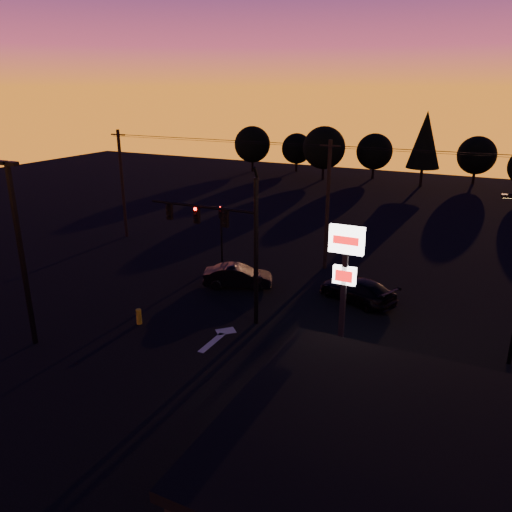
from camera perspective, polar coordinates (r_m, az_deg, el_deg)
The scene contains 19 objects.
ground at distance 25.23m, azimuth -7.23°, elevation -10.53°, with size 120.00×120.00×0.00m, color black.
lane_arrow at distance 26.22m, azimuth -4.28°, elevation -9.21°, with size 1.20×3.10×0.01m.
traffic_signal_mast at distance 26.51m, azimuth -3.10°, elevation 2.65°, with size 6.79×0.52×8.58m.
secondary_signal at distance 35.68m, azimuth -4.00°, elevation 3.42°, with size 0.30×0.31×4.35m.
parking_lot_light at distance 26.06m, azimuth -25.40°, elevation 1.29°, with size 1.25×0.30×9.14m.
pylon_sign at distance 21.69m, azimuth 10.13°, elevation -1.41°, with size 1.50×0.28×6.80m.
utility_pole_0 at distance 43.65m, azimuth -15.03°, elevation 7.99°, with size 1.40×0.26×9.00m.
utility_pole_1 at distance 34.68m, azimuth 8.17°, elevation 5.77°, with size 1.40×0.26×9.00m.
power_wires at distance 34.02m, azimuth 8.48°, elevation 12.30°, with size 36.00×1.22×0.07m.
bollard at distance 28.06m, azimuth -13.23°, elevation -6.75°, with size 0.29×0.29×0.86m, color gold.
tree_0 at distance 76.82m, azimuth -0.42°, elevation 12.64°, with size 5.36×5.36×6.74m.
tree_1 at distance 77.15m, azimuth 4.68°, elevation 12.14°, with size 4.54×4.54×5.71m.
tree_2 at distance 70.31m, azimuth 7.78°, elevation 12.16°, with size 5.77×5.78×7.26m.
tree_3 at distance 72.56m, azimuth 13.38°, elevation 11.54°, with size 4.95×4.95×6.22m.
tree_4 at distance 68.11m, azimuth 18.76°, elevation 12.47°, with size 4.18×4.18×9.50m.
tree_5 at distance 72.73m, azimuth 23.91°, elevation 10.47°, with size 4.95×4.95×6.22m.
car_mid at distance 32.14m, azimuth -2.08°, elevation -2.32°, with size 1.53×4.39×1.45m, color black.
car_right at distance 30.59m, azimuth 11.50°, elevation -3.85°, with size 2.01×4.93×1.43m, color black.
suv_parked at distance 18.76m, azimuth 19.13°, elevation -20.76°, with size 2.20×4.76×1.32m, color black.
Camera 1 is at (12.51, -18.14, 12.30)m, focal length 35.00 mm.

